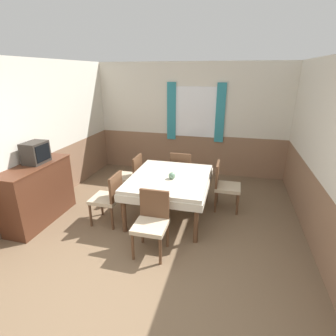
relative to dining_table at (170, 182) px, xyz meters
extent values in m
plane|color=brown|center=(-0.06, -2.00, -0.63)|extent=(16.00, 16.00, 0.00)
cube|color=silver|center=(-0.06, 2.21, 1.15)|extent=(4.89, 0.05, 1.65)
cube|color=#89664C|center=(-0.06, 2.21, -0.15)|extent=(4.89, 0.05, 0.95)
cube|color=white|center=(0.07, 2.18, 0.87)|extent=(1.02, 0.01, 1.15)
cube|color=teal|center=(-0.50, 2.16, 0.87)|extent=(0.21, 0.03, 1.33)
cube|color=teal|center=(0.64, 2.16, 0.87)|extent=(0.21, 0.03, 1.33)
cube|color=silver|center=(-2.33, 0.09, 1.15)|extent=(0.05, 4.58, 1.65)
cube|color=#89664C|center=(-2.33, 0.09, -0.15)|extent=(0.05, 4.58, 0.95)
cube|color=silver|center=(2.21, 0.09, 1.15)|extent=(0.05, 4.58, 1.65)
cube|color=#89664C|center=(2.21, 0.09, -0.15)|extent=(0.05, 4.58, 0.95)
cube|color=beige|center=(0.00, 0.00, 0.07)|extent=(1.28, 1.50, 0.06)
cube|color=beige|center=(0.00, 0.00, -0.02)|extent=(1.31, 1.53, 0.12)
cylinder|color=brown|center=(-0.56, -0.67, -0.29)|extent=(0.07, 0.07, 0.67)
cylinder|color=brown|center=(0.56, -0.67, -0.29)|extent=(0.07, 0.07, 0.67)
cylinder|color=brown|center=(-0.56, 0.67, -0.29)|extent=(0.07, 0.07, 0.67)
cylinder|color=brown|center=(0.56, 0.67, -0.29)|extent=(0.07, 0.07, 0.67)
cylinder|color=brown|center=(-1.15, -0.67, -0.43)|extent=(0.04, 0.04, 0.40)
cylinder|color=brown|center=(-1.15, -0.29, -0.43)|extent=(0.04, 0.04, 0.40)
cylinder|color=brown|center=(-0.77, -0.67, -0.43)|extent=(0.04, 0.04, 0.40)
cylinder|color=brown|center=(-0.77, -0.29, -0.43)|extent=(0.04, 0.04, 0.40)
cube|color=tan|center=(-0.96, -0.48, -0.20)|extent=(0.44, 0.44, 0.06)
cube|color=brown|center=(-0.76, -0.48, 0.04)|extent=(0.04, 0.42, 0.41)
cylinder|color=brown|center=(-0.19, 1.26, -0.43)|extent=(0.04, 0.04, 0.40)
cylinder|color=brown|center=(0.19, 1.26, -0.43)|extent=(0.04, 0.04, 0.40)
cylinder|color=brown|center=(-0.19, 0.88, -0.43)|extent=(0.04, 0.04, 0.40)
cylinder|color=brown|center=(0.19, 0.88, -0.43)|extent=(0.04, 0.04, 0.40)
cube|color=tan|center=(0.00, 1.07, -0.20)|extent=(0.44, 0.44, 0.06)
cube|color=brown|center=(0.00, 0.87, 0.04)|extent=(0.42, 0.04, 0.41)
cylinder|color=brown|center=(1.15, 0.67, -0.43)|extent=(0.04, 0.04, 0.40)
cylinder|color=brown|center=(1.15, 0.29, -0.43)|extent=(0.04, 0.04, 0.40)
cylinder|color=brown|center=(0.77, 0.67, -0.43)|extent=(0.04, 0.04, 0.40)
cylinder|color=brown|center=(0.77, 0.29, -0.43)|extent=(0.04, 0.04, 0.40)
cube|color=tan|center=(0.96, 0.48, -0.20)|extent=(0.44, 0.44, 0.06)
cube|color=brown|center=(0.76, 0.48, 0.04)|extent=(0.04, 0.42, 0.41)
cylinder|color=brown|center=(0.19, -1.26, -0.43)|extent=(0.04, 0.04, 0.40)
cylinder|color=brown|center=(-0.19, -1.26, -0.43)|extent=(0.04, 0.04, 0.40)
cylinder|color=brown|center=(0.19, -0.88, -0.43)|extent=(0.04, 0.04, 0.40)
cylinder|color=brown|center=(-0.19, -0.88, -0.43)|extent=(0.04, 0.04, 0.40)
cube|color=tan|center=(0.00, -1.07, -0.20)|extent=(0.44, 0.44, 0.06)
cube|color=brown|center=(0.00, -0.87, 0.04)|extent=(0.42, 0.04, 0.41)
cylinder|color=brown|center=(-1.15, 0.29, -0.43)|extent=(0.04, 0.04, 0.40)
cylinder|color=brown|center=(-1.15, 0.67, -0.43)|extent=(0.04, 0.04, 0.40)
cylinder|color=brown|center=(-0.77, 0.29, -0.43)|extent=(0.04, 0.04, 0.40)
cylinder|color=brown|center=(-0.77, 0.67, -0.43)|extent=(0.04, 0.04, 0.40)
cube|color=tan|center=(-0.96, 0.48, -0.20)|extent=(0.44, 0.44, 0.06)
cube|color=brown|center=(-0.76, 0.48, 0.04)|extent=(0.04, 0.42, 0.41)
cube|color=#4C2819|center=(-2.06, -0.69, -0.13)|extent=(0.44, 1.29, 0.99)
cube|color=brown|center=(-2.06, -0.69, 0.36)|extent=(0.46, 1.31, 0.02)
cube|color=#2D2823|center=(-2.07, -0.58, 0.54)|extent=(0.28, 0.38, 0.34)
cube|color=black|center=(-1.93, -0.58, 0.54)|extent=(0.01, 0.31, 0.26)
sphere|color=slate|center=(0.06, -0.09, 0.16)|extent=(0.11, 0.11, 0.11)
camera|label=1|loc=(0.98, -3.95, 1.76)|focal=28.00mm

